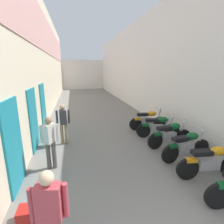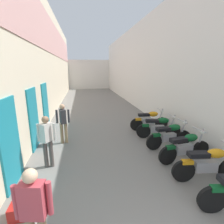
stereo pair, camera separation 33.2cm
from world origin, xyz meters
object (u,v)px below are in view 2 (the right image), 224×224
object	(u,v)px
pedestrian_further_down	(63,121)
plastic_crate	(22,211)
motorcycle_second	(208,163)
pedestrian_by_doorway	(34,211)
motorcycle_sixth	(149,120)
motorcycle_fifth	(159,127)
motorcycle_third	(185,147)
pedestrian_mid_alley	(47,138)
motorcycle_fourth	(170,135)

from	to	relation	value
pedestrian_further_down	plastic_crate	distance (m)	3.65
motorcycle_second	pedestrian_by_doorway	world-z (taller)	pedestrian_by_doorway
motorcycle_sixth	pedestrian_by_doorway	bearing A→B (deg)	-126.00
motorcycle_fifth	motorcycle_sixth	size ratio (longest dim) A/B	0.99
motorcycle_sixth	pedestrian_by_doorway	xyz separation A→B (m)	(-3.85, -5.30, 0.42)
motorcycle_third	pedestrian_mid_alley	bearing A→B (deg)	174.23
pedestrian_by_doorway	plastic_crate	xyz separation A→B (m)	(-0.53, 0.92, -0.78)
motorcycle_sixth	pedestrian_further_down	world-z (taller)	pedestrian_further_down
pedestrian_mid_alley	plastic_crate	bearing A→B (deg)	-96.67
pedestrian_by_doorway	motorcycle_fourth	bearing A→B (deg)	40.80
motorcycle_second	motorcycle_fourth	xyz separation A→B (m)	(0.00, 2.00, 0.00)
motorcycle_fourth	plastic_crate	bearing A→B (deg)	-151.26
motorcycle_sixth	plastic_crate	xyz separation A→B (m)	(-4.38, -4.38, -0.36)
pedestrian_by_doorway	plastic_crate	world-z (taller)	pedestrian_by_doorway
pedestrian_by_doorway	pedestrian_further_down	bearing A→B (deg)	90.41
motorcycle_sixth	pedestrian_mid_alley	xyz separation A→B (m)	(-4.17, -2.55, 0.42)
motorcycle_fifth	pedestrian_by_doorway	bearing A→B (deg)	-132.08
motorcycle_fifth	motorcycle_fourth	bearing A→B (deg)	-89.99
pedestrian_mid_alley	motorcycle_fifth	bearing A→B (deg)	19.99
motorcycle_sixth	pedestrian_further_down	size ratio (longest dim) A/B	1.18
motorcycle_fourth	plastic_crate	size ratio (longest dim) A/B	4.20
motorcycle_fifth	plastic_crate	distance (m)	5.53
pedestrian_by_doorway	pedestrian_mid_alley	bearing A→B (deg)	96.66
motorcycle_second	plastic_crate	world-z (taller)	motorcycle_second
motorcycle_second	motorcycle_third	bearing A→B (deg)	90.00
motorcycle_sixth	pedestrian_mid_alley	size ratio (longest dim) A/B	1.18
motorcycle_third	pedestrian_mid_alley	xyz separation A→B (m)	(-4.17, 0.42, 0.42)
motorcycle_fourth	motorcycle_sixth	bearing A→B (deg)	90.00
motorcycle_third	plastic_crate	distance (m)	4.62
pedestrian_further_down	plastic_crate	xyz separation A→B (m)	(-0.50, -3.53, -0.78)
motorcycle_fifth	motorcycle_sixth	bearing A→B (deg)	89.99
plastic_crate	motorcycle_fifth	bearing A→B (deg)	37.34
motorcycle_fourth	motorcycle_sixth	xyz separation A→B (m)	(0.00, 1.98, 0.00)
pedestrian_mid_alley	plastic_crate	world-z (taller)	pedestrian_mid_alley
pedestrian_further_down	plastic_crate	bearing A→B (deg)	-98.10
pedestrian_mid_alley	pedestrian_further_down	bearing A→B (deg)	80.39
motorcycle_third	motorcycle_fifth	bearing A→B (deg)	90.00
motorcycle_fifth	plastic_crate	xyz separation A→B (m)	(-4.38, -3.34, -0.36)
motorcycle_sixth	pedestrian_further_down	distance (m)	4.00
motorcycle_fourth	pedestrian_further_down	world-z (taller)	pedestrian_further_down
motorcycle_fifth	motorcycle_second	bearing A→B (deg)	-90.00
motorcycle_second	motorcycle_fifth	bearing A→B (deg)	90.00
motorcycle_third	motorcycle_fourth	xyz separation A→B (m)	(0.00, 1.00, 0.00)
motorcycle_second	pedestrian_further_down	size ratio (longest dim) A/B	1.18
motorcycle_second	pedestrian_mid_alley	distance (m)	4.43
motorcycle_fourth	pedestrian_by_doorway	bearing A→B (deg)	-139.20
motorcycle_sixth	motorcycle_fourth	bearing A→B (deg)	-90.00
motorcycle_fifth	pedestrian_mid_alley	bearing A→B (deg)	-160.01
pedestrian_by_doorway	pedestrian_mid_alley	distance (m)	2.76
motorcycle_third	pedestrian_by_doorway	xyz separation A→B (m)	(-3.85, -2.32, 0.42)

